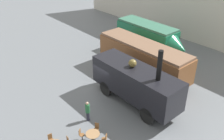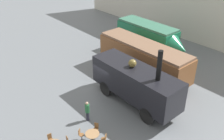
{
  "view_description": "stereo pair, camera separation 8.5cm",
  "coord_description": "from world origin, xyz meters",
  "px_view_note": "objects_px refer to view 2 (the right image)",
  "views": [
    {
      "loc": [
        14.63,
        -11.88,
        12.62
      ],
      "look_at": [
        -0.17,
        1.0,
        1.6
      ],
      "focal_mm": 40.0,
      "sensor_mm": 36.0,
      "label": 1
    },
    {
      "loc": [
        14.68,
        -11.81,
        12.62
      ],
      "look_at": [
        -0.17,
        1.0,
        1.6
      ],
      "focal_mm": 40.0,
      "sensor_mm": 36.0,
      "label": 2
    }
  ],
  "objects_px": {
    "streamlined_locomotive": "(151,38)",
    "passenger_coach_wooden": "(143,56)",
    "steam_locomotive": "(135,82)",
    "visitor_person": "(87,110)",
    "cafe_chair_0": "(96,128)",
    "cafe_table_near": "(92,135)"
  },
  "relations": [
    {
      "from": "streamlined_locomotive",
      "to": "passenger_coach_wooden",
      "type": "height_order",
      "value": "streamlined_locomotive"
    },
    {
      "from": "steam_locomotive",
      "to": "visitor_person",
      "type": "distance_m",
      "value": 4.46
    },
    {
      "from": "passenger_coach_wooden",
      "to": "cafe_chair_0",
      "type": "xyz_separation_m",
      "value": [
        3.62,
        -8.58,
        -1.46
      ]
    },
    {
      "from": "streamlined_locomotive",
      "to": "visitor_person",
      "type": "xyz_separation_m",
      "value": [
        4.58,
        -12.18,
        -1.2
      ]
    },
    {
      "from": "streamlined_locomotive",
      "to": "cafe_chair_0",
      "type": "bearing_deg",
      "value": -63.99
    },
    {
      "from": "cafe_table_near",
      "to": "cafe_chair_0",
      "type": "xyz_separation_m",
      "value": [
        -0.49,
        0.7,
        -0.09
      ]
    },
    {
      "from": "streamlined_locomotive",
      "to": "cafe_chair_0",
      "type": "height_order",
      "value": "streamlined_locomotive"
    },
    {
      "from": "cafe_table_near",
      "to": "visitor_person",
      "type": "distance_m",
      "value": 2.3
    },
    {
      "from": "streamlined_locomotive",
      "to": "cafe_table_near",
      "type": "bearing_deg",
      "value": -63.49
    },
    {
      "from": "passenger_coach_wooden",
      "to": "visitor_person",
      "type": "height_order",
      "value": "passenger_coach_wooden"
    },
    {
      "from": "steam_locomotive",
      "to": "cafe_chair_0",
      "type": "xyz_separation_m",
      "value": [
        0.79,
        -4.61,
        -1.55
      ]
    },
    {
      "from": "streamlined_locomotive",
      "to": "steam_locomotive",
      "type": "bearing_deg",
      "value": -56.12
    },
    {
      "from": "streamlined_locomotive",
      "to": "cafe_table_near",
      "type": "height_order",
      "value": "streamlined_locomotive"
    },
    {
      "from": "passenger_coach_wooden",
      "to": "visitor_person",
      "type": "relative_size",
      "value": 5.89
    },
    {
      "from": "cafe_table_near",
      "to": "visitor_person",
      "type": "relative_size",
      "value": 0.57
    },
    {
      "from": "steam_locomotive",
      "to": "cafe_chair_0",
      "type": "relative_size",
      "value": 9.2
    },
    {
      "from": "cafe_chair_0",
      "to": "passenger_coach_wooden",
      "type": "bearing_deg",
      "value": 168.19
    },
    {
      "from": "passenger_coach_wooden",
      "to": "cafe_chair_0",
      "type": "bearing_deg",
      "value": -67.11
    },
    {
      "from": "cafe_chair_0",
      "to": "visitor_person",
      "type": "distance_m",
      "value": 1.63
    },
    {
      "from": "streamlined_locomotive",
      "to": "cafe_chair_0",
      "type": "xyz_separation_m",
      "value": [
        6.12,
        -12.54,
        -1.61
      ]
    },
    {
      "from": "passenger_coach_wooden",
      "to": "steam_locomotive",
      "type": "bearing_deg",
      "value": -54.54
    },
    {
      "from": "passenger_coach_wooden",
      "to": "steam_locomotive",
      "type": "distance_m",
      "value": 4.88
    }
  ]
}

